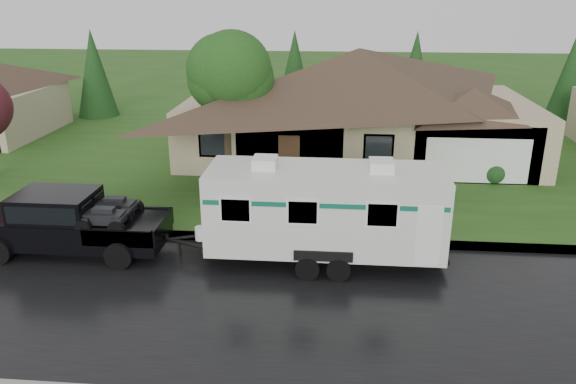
% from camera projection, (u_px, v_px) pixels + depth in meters
% --- Properties ---
extents(ground, '(140.00, 140.00, 0.00)m').
position_uv_depth(ground, '(303.00, 271.00, 18.20)').
color(ground, '#284B17').
rests_on(ground, ground).
extents(road, '(140.00, 8.00, 0.01)m').
position_uv_depth(road, '(299.00, 303.00, 16.33)').
color(road, black).
rests_on(road, ground).
extents(curb, '(140.00, 0.50, 0.15)m').
position_uv_depth(curb, '(307.00, 240.00, 20.29)').
color(curb, gray).
rests_on(curb, ground).
extents(lawn, '(140.00, 26.00, 0.15)m').
position_uv_depth(lawn, '(320.00, 147.00, 32.24)').
color(lawn, '#284B17').
rests_on(lawn, ground).
extents(house_main, '(19.44, 10.80, 6.90)m').
position_uv_depth(house_main, '(363.00, 90.00, 29.76)').
color(house_main, tan).
rests_on(house_main, lawn).
extents(tree_left_green, '(4.15, 4.15, 6.87)m').
position_uv_depth(tree_left_green, '(226.00, 76.00, 25.45)').
color(tree_left_green, '#382B1E').
rests_on(tree_left_green, lawn).
extents(shrub_row, '(13.60, 1.00, 1.00)m').
position_uv_depth(shrub_row, '(358.00, 168.00, 26.53)').
color(shrub_row, '#143814').
rests_on(shrub_row, lawn).
extents(pickup_truck, '(6.49, 2.47, 2.16)m').
position_uv_depth(pickup_truck, '(67.00, 221.00, 19.19)').
color(pickup_truck, black).
rests_on(pickup_truck, ground).
extents(travel_trailer, '(8.00, 2.81, 3.59)m').
position_uv_depth(travel_trailer, '(325.00, 209.00, 18.20)').
color(travel_trailer, silver).
rests_on(travel_trailer, ground).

